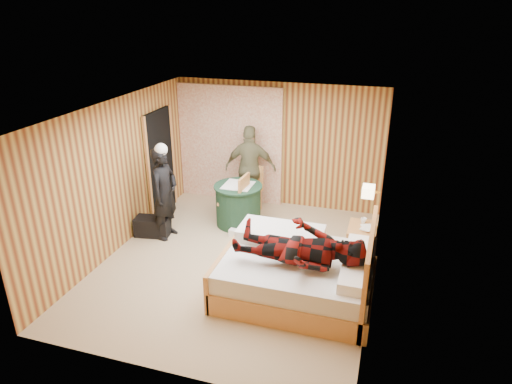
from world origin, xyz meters
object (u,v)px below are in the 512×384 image
(duffel_bag, at_px, (152,226))
(man_at_table, at_px, (250,168))
(chair_far, at_px, (251,184))
(woman_standing, at_px, (165,194))
(bed, at_px, (299,273))
(man_on_bed, at_px, (300,239))
(chair_near, at_px, (238,197))
(nightstand, at_px, (361,243))
(round_table, at_px, (238,204))
(wall_lamp, at_px, (369,191))

(duffel_bag, distance_m, man_at_table, 2.22)
(chair_far, bearing_deg, woman_standing, -105.05)
(bed, bearing_deg, man_on_bed, -82.39)
(bed, bearing_deg, duffel_bag, 161.59)
(bed, height_order, duffel_bag, bed)
(chair_near, xyz_separation_m, duffel_bag, (-1.37, -0.77, -0.43))
(nightstand, relative_size, woman_standing, 0.38)
(round_table, xyz_separation_m, chair_far, (0.03, 0.70, 0.14))
(wall_lamp, height_order, woman_standing, woman_standing)
(woman_standing, bearing_deg, wall_lamp, -83.60)
(chair_far, bearing_deg, nightstand, -10.54)
(chair_far, distance_m, chair_near, 0.82)
(chair_far, bearing_deg, bed, -38.76)
(bed, height_order, man_at_table, man_at_table)
(nightstand, height_order, woman_standing, woman_standing)
(chair_near, xyz_separation_m, man_on_bed, (1.55, -1.97, 0.41))
(bed, distance_m, round_table, 2.42)
(chair_far, xyz_separation_m, man_at_table, (-0.03, 0.05, 0.32))
(bed, bearing_deg, man_at_table, 120.98)
(nightstand, bearing_deg, man_at_table, 148.64)
(wall_lamp, bearing_deg, nightstand, 102.46)
(bed, height_order, round_table, bed)
(woman_standing, xyz_separation_m, man_on_bed, (2.65, -1.24, 0.18))
(woman_standing, distance_m, man_at_table, 1.91)
(bed, height_order, nightstand, bed)
(duffel_bag, bearing_deg, woman_standing, 1.24)
(chair_near, bearing_deg, nightstand, 80.22)
(man_at_table, distance_m, man_on_bed, 3.25)
(man_at_table, bearing_deg, duffel_bag, 42.03)
(nightstand, bearing_deg, woman_standing, -177.09)
(chair_far, height_order, man_on_bed, man_on_bed)
(woman_standing, bearing_deg, chair_near, -49.75)
(chair_near, height_order, man_on_bed, man_on_bed)
(chair_near, relative_size, duffel_bag, 1.70)
(bed, bearing_deg, nightstand, 57.29)
(wall_lamp, relative_size, chair_far, 0.28)
(chair_far, bearing_deg, man_at_table, 140.56)
(nightstand, distance_m, chair_far, 2.68)
(man_on_bed, bearing_deg, round_table, 127.45)
(wall_lamp, height_order, bed, wall_lamp)
(chair_far, height_order, man_at_table, man_at_table)
(bed, relative_size, nightstand, 3.44)
(duffel_bag, bearing_deg, man_at_table, 41.73)
(nightstand, height_order, round_table, round_table)
(nightstand, relative_size, man_at_table, 0.36)
(round_table, height_order, chair_far, chair_far)
(bed, height_order, chair_near, bed)
(chair_far, height_order, woman_standing, woman_standing)
(chair_far, relative_size, chair_near, 0.90)
(wall_lamp, relative_size, woman_standing, 0.16)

